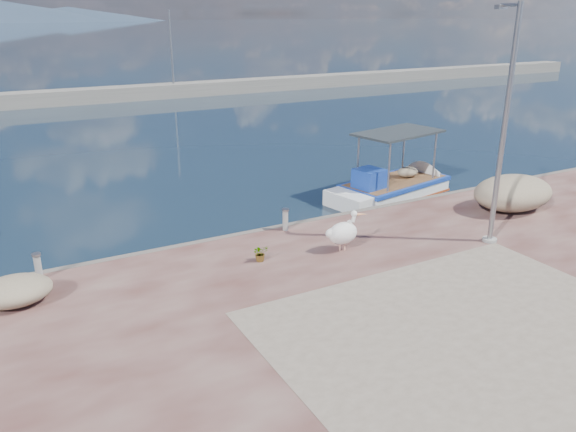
{
  "coord_description": "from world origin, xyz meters",
  "views": [
    {
      "loc": [
        -7.81,
        -10.46,
        7.18
      ],
      "look_at": [
        0.0,
        3.8,
        1.3
      ],
      "focal_mm": 35.0,
      "sensor_mm": 36.0,
      "label": 1
    }
  ],
  "objects_px": {
    "boat_right": "(394,190)",
    "pelican": "(343,232)",
    "lamp_post": "(502,136)",
    "bollard_near": "(285,219)"
  },
  "relations": [
    {
      "from": "boat_right",
      "to": "bollard_near",
      "type": "relative_size",
      "value": 9.31
    },
    {
      "from": "boat_right",
      "to": "bollard_near",
      "type": "xyz_separation_m",
      "value": [
        -6.47,
        -2.46,
        0.65
      ]
    },
    {
      "from": "pelican",
      "to": "lamp_post",
      "type": "xyz_separation_m",
      "value": [
        4.42,
        -1.56,
        2.72
      ]
    },
    {
      "from": "boat_right",
      "to": "pelican",
      "type": "bearing_deg",
      "value": -151.63
    },
    {
      "from": "lamp_post",
      "to": "boat_right",
      "type": "bearing_deg",
      "value": 77.97
    },
    {
      "from": "pelican",
      "to": "bollard_near",
      "type": "xyz_separation_m",
      "value": [
        -0.71,
        2.31,
        -0.18
      ]
    },
    {
      "from": "boat_right",
      "to": "lamp_post",
      "type": "relative_size",
      "value": 0.97
    },
    {
      "from": "boat_right",
      "to": "bollard_near",
      "type": "height_order",
      "value": "boat_right"
    },
    {
      "from": "pelican",
      "to": "lamp_post",
      "type": "distance_m",
      "value": 5.42
    },
    {
      "from": "pelican",
      "to": "bollard_near",
      "type": "bearing_deg",
      "value": 118.15
    }
  ]
}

